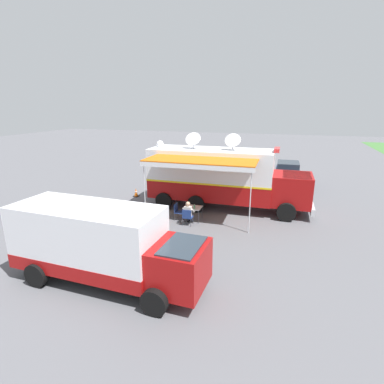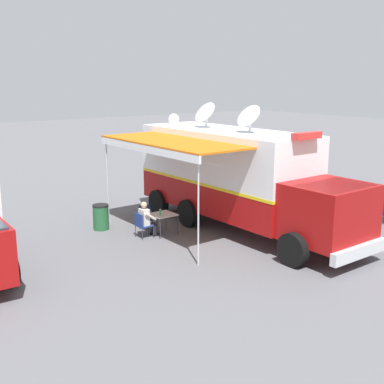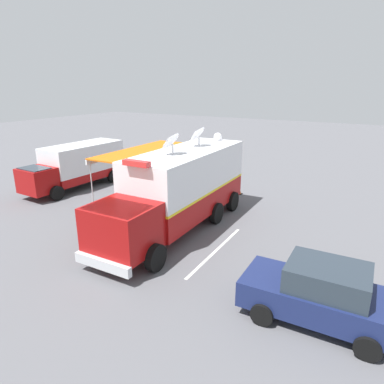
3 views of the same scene
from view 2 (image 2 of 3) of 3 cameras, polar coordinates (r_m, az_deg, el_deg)
ground_plane at (r=18.43m, az=3.72°, el=-3.67°), size 100.00×100.00×0.00m
lot_stripe at (r=18.77m, az=13.65°, el=-3.69°), size 0.17×4.80×0.01m
command_truck at (r=17.40m, az=5.34°, el=1.91°), size 4.93×9.51×4.53m
folding_table at (r=16.98m, az=-3.39°, el=-2.75°), size 0.81×0.81×0.73m
water_bottle at (r=16.78m, az=-3.71°, el=-2.37°), size 0.07×0.07×0.22m
folding_chair_at_table at (r=16.70m, az=-5.85°, el=-3.64°), size 0.48×0.48×0.87m
folding_chair_beside_table at (r=17.65m, az=-5.27°, el=-2.71°), size 0.48×0.48×0.87m
seated_responder at (r=16.75m, az=-5.31°, el=-3.08°), size 0.66×0.55×1.25m
trash_bin at (r=17.87m, az=-10.53°, el=-2.87°), size 0.57×0.57×0.91m
traffic_cone at (r=22.75m, az=-4.00°, el=0.27°), size 0.36×0.36×0.58m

